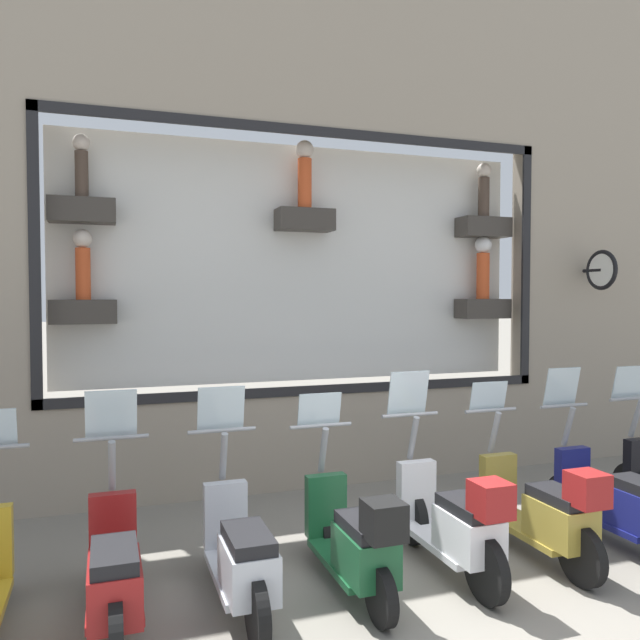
# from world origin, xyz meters

# --- Properties ---
(ground_plane) EXTENTS (120.00, 120.00, 0.00)m
(ground_plane) POSITION_xyz_m (0.00, 0.00, 0.00)
(ground_plane) COLOR gray
(building_facade) EXTENTS (1.21, 36.00, 7.00)m
(building_facade) POSITION_xyz_m (3.60, -0.00, 3.55)
(building_facade) COLOR gray
(building_facade) RESTS_ON ground_plane
(scooter_navy_1) EXTENTS (1.80, 0.61, 1.67)m
(scooter_navy_1) POSITION_xyz_m (0.68, -2.23, 0.43)
(scooter_navy_1) COLOR black
(scooter_navy_1) RESTS_ON ground_plane
(scooter_olive_2) EXTENTS (1.80, 0.60, 1.56)m
(scooter_olive_2) POSITION_xyz_m (0.62, -1.30, 0.47)
(scooter_olive_2) COLOR black
(scooter_olive_2) RESTS_ON ground_plane
(scooter_white_3) EXTENTS (1.81, 0.60, 1.71)m
(scooter_white_3) POSITION_xyz_m (0.62, -0.37, 0.49)
(scooter_white_3) COLOR black
(scooter_white_3) RESTS_ON ground_plane
(scooter_green_4) EXTENTS (1.79, 0.60, 1.53)m
(scooter_green_4) POSITION_xyz_m (0.60, 0.57, 0.45)
(scooter_green_4) COLOR black
(scooter_green_4) RESTS_ON ground_plane
(scooter_silver_5) EXTENTS (1.80, 0.60, 1.64)m
(scooter_silver_5) POSITION_xyz_m (0.68, 1.50, 0.43)
(scooter_silver_5) COLOR black
(scooter_silver_5) RESTS_ON ground_plane
(scooter_red_6) EXTENTS (1.80, 0.61, 1.66)m
(scooter_red_6) POSITION_xyz_m (0.68, 2.43, 0.43)
(scooter_red_6) COLOR black
(scooter_red_6) RESTS_ON ground_plane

